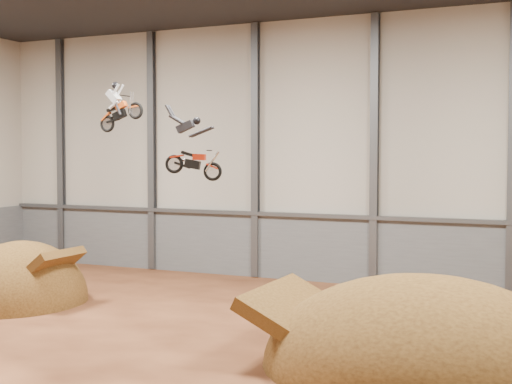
# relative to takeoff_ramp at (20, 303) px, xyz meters

# --- Properties ---
(floor) EXTENTS (40.00, 40.00, 0.00)m
(floor) POSITION_rel_takeoff_ramp_xyz_m (10.28, -4.04, 0.00)
(floor) COLOR #4A2413
(floor) RESTS_ON ground
(back_wall) EXTENTS (40.00, 0.10, 14.00)m
(back_wall) POSITION_rel_takeoff_ramp_xyz_m (10.28, 10.96, 7.00)
(back_wall) COLOR #AEA79A
(back_wall) RESTS_ON ground
(lower_band_back) EXTENTS (39.80, 0.18, 3.50)m
(lower_band_back) POSITION_rel_takeoff_ramp_xyz_m (10.28, 10.86, 1.75)
(lower_band_back) COLOR #5B5F64
(lower_band_back) RESTS_ON ground
(steel_rail) EXTENTS (39.80, 0.35, 0.20)m
(steel_rail) POSITION_rel_takeoff_ramp_xyz_m (10.28, 10.71, 3.55)
(steel_rail) COLOR #47494F
(steel_rail) RESTS_ON lower_band_back
(steel_column_0) EXTENTS (0.40, 0.36, 13.90)m
(steel_column_0) POSITION_rel_takeoff_ramp_xyz_m (-6.39, 10.76, 7.00)
(steel_column_0) COLOR #47494F
(steel_column_0) RESTS_ON ground
(steel_column_1) EXTENTS (0.40, 0.36, 13.90)m
(steel_column_1) POSITION_rel_takeoff_ramp_xyz_m (0.28, 10.76, 7.00)
(steel_column_1) COLOR #47494F
(steel_column_1) RESTS_ON ground
(steel_column_2) EXTENTS (0.40, 0.36, 13.90)m
(steel_column_2) POSITION_rel_takeoff_ramp_xyz_m (6.94, 10.76, 7.00)
(steel_column_2) COLOR #47494F
(steel_column_2) RESTS_ON ground
(steel_column_3) EXTENTS (0.40, 0.36, 13.90)m
(steel_column_3) POSITION_rel_takeoff_ramp_xyz_m (13.61, 10.76, 7.00)
(steel_column_3) COLOR #47494F
(steel_column_3) RESTS_ON ground
(steel_column_4) EXTENTS (0.40, 0.36, 13.90)m
(steel_column_4) POSITION_rel_takeoff_ramp_xyz_m (20.28, 10.76, 7.00)
(steel_column_4) COLOR #47494F
(steel_column_4) RESTS_ON ground
(takeoff_ramp) EXTENTS (5.72, 6.60, 5.72)m
(takeoff_ramp) POSITION_rel_takeoff_ramp_xyz_m (0.00, 0.00, 0.00)
(takeoff_ramp) COLOR #3D260F
(takeoff_ramp) RESTS_ON ground
(landing_ramp) EXTENTS (10.34, 9.15, 5.97)m
(landing_ramp) POSITION_rel_takeoff_ramp_xyz_m (18.74, -2.63, 0.00)
(landing_ramp) COLOR #3D260F
(landing_ramp) RESTS_ON ground
(fmx_rider_a) EXTENTS (2.78, 0.90, 2.64)m
(fmx_rider_a) POSITION_rel_takeoff_ramp_xyz_m (5.80, -0.10, 9.01)
(fmx_rider_a) COLOR orange
(fmx_rider_b) EXTENTS (3.37, 1.58, 2.94)m
(fmx_rider_b) POSITION_rel_takeoff_ramp_xyz_m (10.07, -1.98, 7.20)
(fmx_rider_b) COLOR #B5220A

